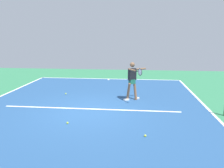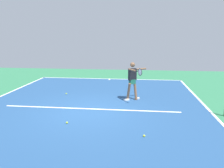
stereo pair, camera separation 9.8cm
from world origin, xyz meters
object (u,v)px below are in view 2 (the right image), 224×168
object	(u,v)px
tennis_ball_far_corner	(144,136)
tennis_ball_near_service_line	(67,123)
tennis_ball_by_sideline	(66,94)
tennis_player	(133,79)

from	to	relation	value
tennis_ball_far_corner	tennis_ball_near_service_line	size ratio (longest dim) A/B	1.00
tennis_ball_far_corner	tennis_ball_by_sideline	xyz separation A→B (m)	(3.72, -4.34, 0.00)
tennis_player	tennis_ball_far_corner	size ratio (longest dim) A/B	26.10
tennis_ball_near_service_line	tennis_ball_far_corner	bearing A→B (deg)	164.49
tennis_ball_far_corner	tennis_ball_near_service_line	world-z (taller)	same
tennis_ball_far_corner	tennis_ball_near_service_line	xyz separation A→B (m)	(2.51, -0.70, 0.00)
tennis_ball_far_corner	tennis_ball_near_service_line	bearing A→B (deg)	-15.51
tennis_ball_near_service_line	tennis_player	bearing A→B (deg)	-124.70
tennis_ball_near_service_line	tennis_ball_by_sideline	bearing A→B (deg)	-71.62
tennis_player	tennis_ball_by_sideline	world-z (taller)	tennis_player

